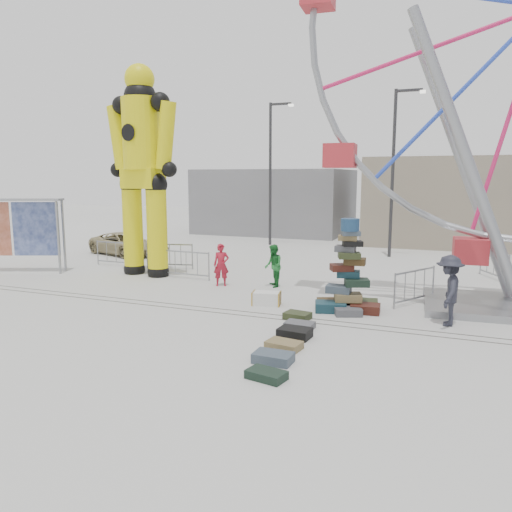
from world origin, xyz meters
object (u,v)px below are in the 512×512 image
at_px(barricade_wheel_back, 494,265).
at_px(crash_test_dummy, 142,163).
at_px(lamp_post_left, 272,167).
at_px(barricade_wheel_front, 415,287).
at_px(suitcase_tower, 348,285).
at_px(banner_scaffold, 11,217).
at_px(barricade_dummy_c, 186,265).
at_px(parked_suv, 124,244).
at_px(barricade_dummy_a, 116,254).
at_px(barricade_dummy_b, 170,256).
at_px(pedestrian_red, 221,265).
at_px(pedestrian_black, 159,248).
at_px(pedestrian_grey, 449,290).
at_px(steamer_trunk, 266,298).
at_px(lamp_post_right, 395,165).
at_px(pedestrian_green, 273,266).

bearing_deg(barricade_wheel_back, crash_test_dummy, -97.39).
distance_m(lamp_post_left, barricade_wheel_front, 14.76).
distance_m(suitcase_tower, banner_scaffold, 14.14).
relative_size(crash_test_dummy, barricade_dummy_c, 4.21).
height_order(lamp_post_left, suitcase_tower, lamp_post_left).
xyz_separation_m(barricade_wheel_front, parked_suv, (-14.47, 5.05, 0.01)).
distance_m(crash_test_dummy, barricade_dummy_a, 4.71).
height_order(crash_test_dummy, barricade_dummy_b, crash_test_dummy).
xyz_separation_m(suitcase_tower, barricade_dummy_c, (-6.74, 2.36, -0.21)).
xyz_separation_m(pedestrian_red, pedestrian_black, (-3.88, 2.03, 0.14)).
xyz_separation_m(lamp_post_left, pedestrian_red, (2.02, -11.04, -3.71)).
relative_size(suitcase_tower, pedestrian_grey, 1.44).
relative_size(lamp_post_left, pedestrian_grey, 4.23).
height_order(crash_test_dummy, barricade_wheel_back, crash_test_dummy).
distance_m(barricade_wheel_back, pedestrian_red, 10.53).
height_order(barricade_wheel_back, parked_suv, parked_suv).
bearing_deg(steamer_trunk, pedestrian_red, 130.63).
distance_m(lamp_post_right, pedestrian_red, 10.97).
height_order(crash_test_dummy, pedestrian_black, crash_test_dummy).
distance_m(lamp_post_right, barricade_dummy_c, 11.49).
bearing_deg(pedestrian_grey, steamer_trunk, -90.81).
distance_m(barricade_dummy_a, barricade_wheel_front, 12.98).
relative_size(lamp_post_right, pedestrian_green, 5.22).
bearing_deg(pedestrian_black, parked_suv, -22.63).
relative_size(pedestrian_red, pedestrian_green, 1.00).
height_order(lamp_post_right, parked_suv, lamp_post_right).
distance_m(pedestrian_red, pedestrian_black, 4.38).
bearing_deg(parked_suv, lamp_post_right, -53.14).
bearing_deg(barricade_dummy_a, lamp_post_left, 66.29).
distance_m(crash_test_dummy, pedestrian_grey, 12.30).
xyz_separation_m(suitcase_tower, barricade_dummy_b, (-8.47, 4.00, -0.21)).
bearing_deg(suitcase_tower, parked_suv, 140.11).
height_order(steamer_trunk, pedestrian_grey, pedestrian_grey).
xyz_separation_m(pedestrian_black, pedestrian_grey, (11.58, -4.24, 0.04)).
height_order(lamp_post_right, pedestrian_green, lamp_post_right).
distance_m(barricade_dummy_a, barricade_dummy_c, 4.47).
bearing_deg(lamp_post_left, barricade_dummy_a, -114.16).
distance_m(lamp_post_right, parked_suv, 13.97).
bearing_deg(barricade_wheel_back, barricade_wheel_front, -51.90).
distance_m(crash_test_dummy, steamer_trunk, 7.98).
bearing_deg(crash_test_dummy, lamp_post_left, 87.75).
xyz_separation_m(steamer_trunk, pedestrian_green, (-0.66, 2.50, 0.57)).
relative_size(barricade_dummy_b, parked_suv, 0.50).
height_order(steamer_trunk, barricade_wheel_front, barricade_wheel_front).
xyz_separation_m(barricade_dummy_a, parked_suv, (-1.67, 2.89, 0.01)).
height_order(lamp_post_left, pedestrian_black, lamp_post_left).
bearing_deg(parked_suv, barricade_dummy_c, -106.60).
bearing_deg(pedestrian_red, crash_test_dummy, 143.83).
distance_m(barricade_dummy_c, parked_suv, 7.28).
height_order(lamp_post_right, pedestrian_black, lamp_post_right).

